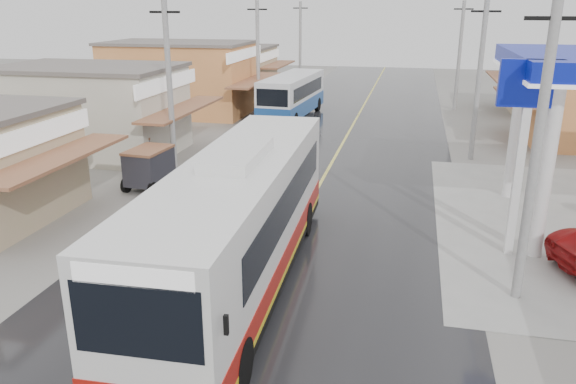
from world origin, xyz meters
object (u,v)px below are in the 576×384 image
second_bus (292,95)px  cyclist (230,182)px  coach_bus (240,222)px  tricycle_near (149,166)px  tricycle_far (140,148)px

second_bus → cyclist: second_bus is taller
second_bus → cyclist: 17.74m
coach_bus → second_bus: coach_bus is taller
second_bus → tricycle_near: second_bus is taller
tricycle_near → tricycle_far: (-2.16, 3.48, -0.13)m
cyclist → second_bus: bearing=102.9°
tricycle_near → tricycle_far: bearing=126.4°
tricycle_near → cyclist: bearing=-1.9°
second_bus → tricycle_near: bearing=-94.5°
second_bus → tricycle_far: size_ratio=4.15×
second_bus → cyclist: bearing=-81.9°
cyclist → tricycle_near: (-3.84, 0.44, 0.34)m
tricycle_far → coach_bus: bearing=-69.5°
coach_bus → tricycle_far: (-8.72, 11.14, -1.04)m
cyclist → coach_bus: bearing=-60.3°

